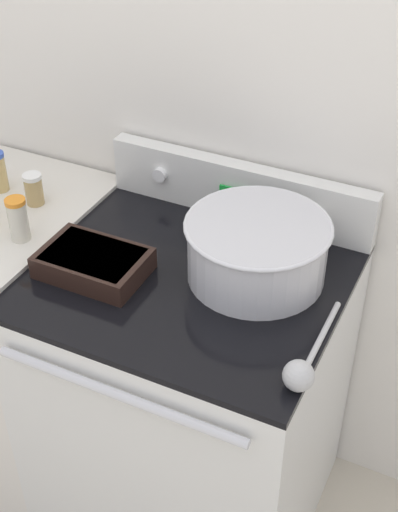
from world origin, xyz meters
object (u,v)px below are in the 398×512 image
(casserole_dish, at_px, (93,262))
(spice_jar_orange_cap, at_px, (18,219))
(mixing_bowl, at_px, (257,247))
(ladle, at_px, (302,370))
(spice_jar_white_cap, at_px, (34,189))

(casserole_dish, relative_size, spice_jar_orange_cap, 2.15)
(mixing_bowl, height_order, casserole_dish, mixing_bowl)
(mixing_bowl, distance_m, ladle, 0.37)
(mixing_bowl, bearing_deg, casserole_dish, -156.12)
(casserole_dish, xyz_separation_m, ladle, (0.59, -0.13, -0.00))
(spice_jar_white_cap, bearing_deg, casserole_dish, -30.75)
(casserole_dish, height_order, spice_jar_white_cap, spice_jar_white_cap)
(spice_jar_white_cap, bearing_deg, ladle, -19.01)
(casserole_dish, height_order, spice_jar_orange_cap, spice_jar_orange_cap)
(ladle, bearing_deg, casserole_dish, 168.09)
(mixing_bowl, bearing_deg, spice_jar_orange_cap, -167.47)
(ladle, bearing_deg, spice_jar_white_cap, 160.99)
(mixing_bowl, distance_m, spice_jar_white_cap, 0.69)
(mixing_bowl, bearing_deg, spice_jar_white_cap, 178.04)
(casserole_dish, distance_m, spice_jar_white_cap, 0.37)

